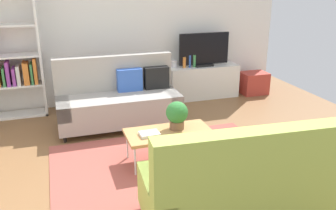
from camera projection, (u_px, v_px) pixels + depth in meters
ground_plane at (162, 167)px, 4.62m from camera, size 7.68×7.68×0.00m
wall_far at (117, 25)px, 6.65m from camera, size 6.40×0.12×2.90m
area_rug at (170, 168)px, 4.57m from camera, size 2.90×2.20×0.01m
couch_beige at (119, 99)px, 5.79m from camera, size 1.90×0.85×1.10m
couch_green at (243, 184)px, 3.43m from camera, size 1.95×0.96×1.10m
coffee_table at (169, 133)px, 4.64m from camera, size 1.10×0.56×0.42m
tv_console at (202, 82)px, 7.18m from camera, size 1.40×0.44×0.64m
tv at (204, 50)px, 6.95m from camera, size 1.00×0.20×0.64m
bookshelf at (6, 61)px, 5.97m from camera, size 1.10×0.36×2.10m
storage_trunk at (254, 83)px, 7.44m from camera, size 0.52×0.40×0.44m
potted_plant at (177, 114)px, 4.65m from camera, size 0.29×0.29×0.37m
table_book_0 at (149, 134)px, 4.51m from camera, size 0.25×0.19×0.04m
vase_0 at (174, 64)px, 6.93m from camera, size 0.11×0.11×0.13m
bottle_0 at (184, 62)px, 6.89m from camera, size 0.06×0.06×0.21m
bottle_1 at (190, 61)px, 6.91m from camera, size 0.04×0.04×0.23m
bottle_2 at (194, 61)px, 6.94m from camera, size 0.06×0.06×0.23m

